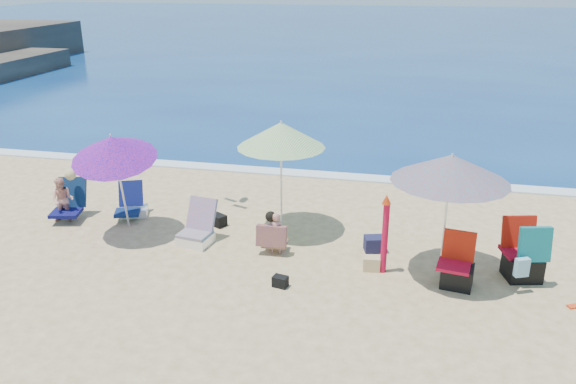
% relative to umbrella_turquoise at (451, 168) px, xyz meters
% --- Properties ---
extents(ground, '(120.00, 120.00, 0.00)m').
position_rel_umbrella_turquoise_xyz_m(ground, '(-2.37, -0.58, -1.87)').
color(ground, '#D8BC84').
rests_on(ground, ground).
extents(sea, '(120.00, 80.00, 0.12)m').
position_rel_umbrella_turquoise_xyz_m(sea, '(-2.37, 44.42, -1.92)').
color(sea, navy).
rests_on(sea, ground).
extents(foam, '(120.00, 0.50, 0.04)m').
position_rel_umbrella_turquoise_xyz_m(foam, '(-2.37, 4.52, -1.85)').
color(foam, white).
rests_on(foam, ground).
extents(umbrella_turquoise, '(2.04, 2.04, 2.12)m').
position_rel_umbrella_turquoise_xyz_m(umbrella_turquoise, '(0.00, 0.00, 0.00)').
color(umbrella_turquoise, white).
rests_on(umbrella_turquoise, ground).
extents(umbrella_striped, '(1.97, 1.97, 2.19)m').
position_rel_umbrella_turquoise_xyz_m(umbrella_striped, '(-2.97, 1.17, 0.05)').
color(umbrella_striped, silver).
rests_on(umbrella_striped, ground).
extents(umbrella_blue, '(1.87, 1.91, 2.12)m').
position_rel_umbrella_turquoise_xyz_m(umbrella_blue, '(-5.89, 0.30, -0.13)').
color(umbrella_blue, silver).
rests_on(umbrella_blue, ground).
extents(furled_umbrella, '(0.19, 0.19, 1.39)m').
position_rel_umbrella_turquoise_xyz_m(furled_umbrella, '(-0.93, -0.10, -1.10)').
color(furled_umbrella, '#B80D30').
rests_on(furled_umbrella, ground).
extents(chair_navy, '(0.69, 0.87, 0.69)m').
position_rel_umbrella_turquoise_xyz_m(chair_navy, '(-6.13, 1.22, -1.69)').
color(chair_navy, '#0D1E49').
rests_on(chair_navy, ground).
extents(chair_rainbow, '(0.66, 0.77, 0.79)m').
position_rel_umbrella_turquoise_xyz_m(chair_rainbow, '(-4.38, 0.30, -1.66)').
color(chair_rainbow, '#CC5748').
rests_on(chair_rainbow, ground).
extents(camp_chair_left, '(0.63, 0.61, 0.88)m').
position_rel_umbrella_turquoise_xyz_m(camp_chair_left, '(0.24, -0.29, -1.61)').
color(camp_chair_left, red).
rests_on(camp_chair_left, ground).
extents(camp_chair_right, '(0.72, 1.02, 1.03)m').
position_rel_umbrella_turquoise_xyz_m(camp_chair_right, '(1.30, 0.16, -1.50)').
color(camp_chair_right, '#AD0C24').
rests_on(camp_chair_right, ground).
extents(person_center, '(0.54, 0.44, 0.78)m').
position_rel_umbrella_turquoise_xyz_m(person_center, '(-2.88, 0.18, -1.49)').
color(person_center, tan).
rests_on(person_center, ground).
extents(person_left, '(0.68, 0.89, 1.03)m').
position_rel_umbrella_turquoise_xyz_m(person_left, '(-7.32, 0.70, -1.40)').
color(person_left, tan).
rests_on(person_left, ground).
extents(bag_black_a, '(0.37, 0.34, 0.22)m').
position_rel_umbrella_turquoise_xyz_m(bag_black_a, '(-4.25, 1.12, -1.76)').
color(bag_black_a, black).
rests_on(bag_black_a, ground).
extents(bag_tan, '(0.30, 0.23, 0.24)m').
position_rel_umbrella_turquoise_xyz_m(bag_tan, '(-1.12, -0.07, -1.75)').
color(bag_tan, tan).
rests_on(bag_tan, ground).
extents(bag_navy_b, '(0.42, 0.36, 0.27)m').
position_rel_umbrella_turquoise_xyz_m(bag_navy_b, '(-1.13, 0.66, -1.73)').
color(bag_navy_b, '#1B1B3C').
rests_on(bag_navy_b, ground).
extents(bag_black_b, '(0.26, 0.21, 0.18)m').
position_rel_umbrella_turquoise_xyz_m(bag_black_b, '(-2.50, -0.94, -1.78)').
color(bag_black_b, black).
rests_on(bag_black_b, ground).
extents(orange_item, '(0.25, 0.19, 0.03)m').
position_rel_umbrella_turquoise_xyz_m(orange_item, '(1.96, -0.58, -1.85)').
color(orange_item, red).
rests_on(orange_item, ground).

